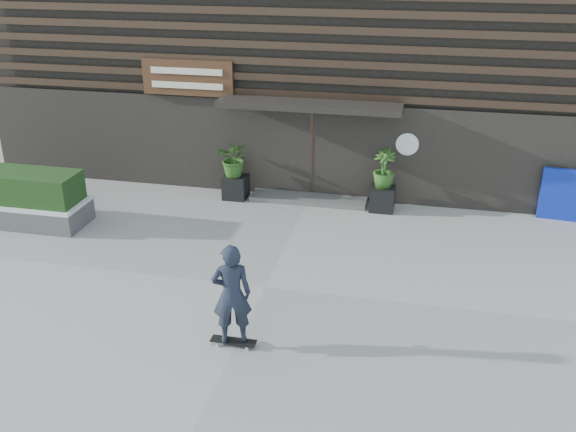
% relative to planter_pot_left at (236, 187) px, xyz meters
% --- Properties ---
extents(ground, '(80.00, 80.00, 0.00)m').
position_rel_planter_pot_left_xyz_m(ground, '(1.90, -4.40, -0.30)').
color(ground, '#A29F9A').
rests_on(ground, ground).
extents(entrance_step, '(3.00, 0.80, 0.12)m').
position_rel_planter_pot_left_xyz_m(entrance_step, '(1.90, 0.20, -0.24)').
color(entrance_step, '#4F504D').
rests_on(entrance_step, ground).
extents(planter_pot_left, '(0.60, 0.60, 0.60)m').
position_rel_planter_pot_left_xyz_m(planter_pot_left, '(0.00, 0.00, 0.00)').
color(planter_pot_left, black).
rests_on(planter_pot_left, ground).
extents(bamboo_left, '(0.86, 0.75, 0.96)m').
position_rel_planter_pot_left_xyz_m(bamboo_left, '(0.00, 0.00, 0.78)').
color(bamboo_left, '#2D591E').
rests_on(bamboo_left, planter_pot_left).
extents(planter_pot_right, '(0.60, 0.60, 0.60)m').
position_rel_planter_pot_left_xyz_m(planter_pot_right, '(3.80, 0.00, 0.00)').
color(planter_pot_right, black).
rests_on(planter_pot_right, ground).
extents(bamboo_right, '(0.54, 0.54, 0.96)m').
position_rel_planter_pot_left_xyz_m(bamboo_right, '(3.80, 0.00, 0.78)').
color(bamboo_right, '#2D591E').
rests_on(bamboo_right, planter_pot_right).
extents(raised_bed, '(3.50, 1.20, 0.50)m').
position_rel_planter_pot_left_xyz_m(raised_bed, '(-4.73, -2.58, -0.05)').
color(raised_bed, '#484845').
rests_on(raised_bed, ground).
extents(snow_layer, '(3.50, 1.20, 0.08)m').
position_rel_planter_pot_left_xyz_m(snow_layer, '(-4.73, -2.58, 0.24)').
color(snow_layer, white).
rests_on(snow_layer, raised_bed).
extents(hedge, '(3.30, 1.00, 0.70)m').
position_rel_planter_pot_left_xyz_m(hedge, '(-4.73, -2.58, 0.63)').
color(hedge, '#193613').
rests_on(hedge, snow_layer).
extents(blue_tarp, '(1.37, 0.24, 1.28)m').
position_rel_planter_pot_left_xyz_m(blue_tarp, '(8.21, 0.30, 0.34)').
color(blue_tarp, '#0B1F9B').
rests_on(blue_tarp, ground).
extents(building, '(18.00, 11.00, 8.00)m').
position_rel_planter_pot_left_xyz_m(building, '(1.90, 5.56, 3.69)').
color(building, black).
rests_on(building, ground).
extents(skateboarder, '(0.78, 0.60, 1.88)m').
position_rel_planter_pot_left_xyz_m(skateboarder, '(1.86, -6.40, 0.68)').
color(skateboarder, black).
rests_on(skateboarder, ground).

